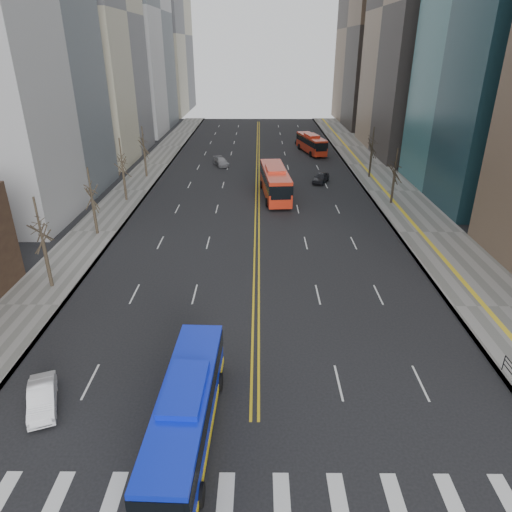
# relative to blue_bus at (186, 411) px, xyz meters

# --- Properties ---
(sidewalk_right) EXTENTS (7.00, 130.00, 0.15)m
(sidewalk_right) POSITION_rel_blue_bus_xyz_m (20.69, 41.00, -1.59)
(sidewalk_right) COLOR slate
(sidewalk_right) RESTS_ON ground
(sidewalk_left) EXTENTS (5.00, 130.00, 0.15)m
(sidewalk_left) POSITION_rel_blue_bus_xyz_m (-13.31, 41.00, -1.59)
(sidewalk_left) COLOR slate
(sidewalk_left) RESTS_ON ground
(centerline) EXTENTS (0.55, 100.00, 0.01)m
(centerline) POSITION_rel_blue_bus_xyz_m (3.19, 51.00, -1.66)
(centerline) COLOR gold
(centerline) RESTS_ON ground
(street_trees) EXTENTS (35.20, 47.20, 7.60)m
(street_trees) POSITION_rel_blue_bus_xyz_m (-3.99, 30.55, 3.21)
(street_trees) COLOR #2D251B
(street_trees) RESTS_ON ground
(blue_bus) EXTENTS (2.83, 10.89, 3.18)m
(blue_bus) POSITION_rel_blue_bus_xyz_m (0.00, 0.00, 0.00)
(blue_bus) COLOR #0D23D0
(blue_bus) RESTS_ON ground
(red_bus_near) EXTENTS (3.70, 12.01, 3.73)m
(red_bus_near) POSITION_rel_blue_bus_xyz_m (5.37, 38.78, 0.41)
(red_bus_near) COLOR red
(red_bus_near) RESTS_ON ground
(red_bus_far) EXTENTS (4.58, 10.35, 3.23)m
(red_bus_far) POSITION_rel_blue_bus_xyz_m (12.55, 64.58, 0.13)
(red_bus_far) COLOR red
(red_bus_far) RESTS_ON ground
(car_white) EXTENTS (2.55, 3.92, 1.22)m
(car_white) POSITION_rel_blue_bus_xyz_m (-7.86, 2.00, -1.06)
(car_white) COLOR white
(car_white) RESTS_ON ground
(car_dark_mid) EXTENTS (3.04, 4.36, 1.38)m
(car_dark_mid) POSITION_rel_blue_bus_xyz_m (11.91, 45.29, -0.98)
(car_dark_mid) COLOR black
(car_dark_mid) RESTS_ON ground
(car_silver) EXTENTS (3.12, 4.54, 1.22)m
(car_silver) POSITION_rel_blue_bus_xyz_m (-2.60, 55.01, -1.06)
(car_silver) COLOR gray
(car_silver) RESTS_ON ground
(car_dark_far) EXTENTS (2.58, 4.40, 1.15)m
(car_dark_far) POSITION_rel_blue_bus_xyz_m (11.47, 73.66, -1.09)
(car_dark_far) COLOR black
(car_dark_far) RESTS_ON ground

